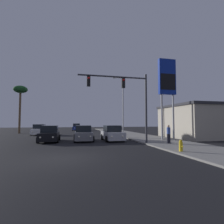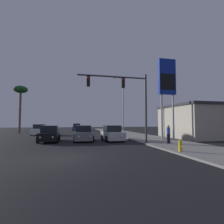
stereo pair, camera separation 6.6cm
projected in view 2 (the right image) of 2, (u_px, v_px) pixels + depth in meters
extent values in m
plane|color=black|center=(63.00, 159.00, 9.83)|extent=(120.00, 120.00, 0.00)
cube|color=gray|center=(146.00, 138.00, 21.67)|extent=(5.00, 60.00, 0.12)
cube|color=#B2A893|center=(207.00, 122.00, 23.26)|extent=(10.00, 8.00, 4.00)
cube|color=#2D2D33|center=(206.00, 106.00, 23.38)|extent=(10.30, 8.30, 0.30)
cube|color=slate|center=(83.00, 136.00, 19.05)|extent=(1.95, 4.26, 0.80)
cube|color=black|center=(83.00, 129.00, 19.24)|extent=(1.67, 2.06, 0.70)
cylinder|color=black|center=(75.00, 139.00, 17.56)|extent=(0.24, 0.64, 0.64)
cylinder|color=black|center=(93.00, 139.00, 17.96)|extent=(0.24, 0.64, 0.64)
cylinder|color=black|center=(75.00, 137.00, 20.10)|extent=(0.24, 0.64, 0.64)
cylinder|color=black|center=(90.00, 137.00, 20.50)|extent=(0.24, 0.64, 0.64)
sphere|color=#F2EACC|center=(79.00, 137.00, 16.86)|extent=(0.18, 0.18, 0.18)
sphere|color=#F2EACC|center=(90.00, 137.00, 17.11)|extent=(0.18, 0.18, 0.18)
cube|color=black|center=(49.00, 136.00, 18.32)|extent=(1.87, 4.23, 0.80)
cube|color=black|center=(50.00, 129.00, 18.51)|extent=(1.63, 2.02, 0.70)
cylinder|color=black|center=(38.00, 140.00, 16.84)|extent=(0.24, 0.64, 0.64)
cylinder|color=black|center=(57.00, 140.00, 17.24)|extent=(0.24, 0.64, 0.64)
cylinder|color=black|center=(42.00, 138.00, 19.38)|extent=(0.24, 0.64, 0.64)
cylinder|color=black|center=(59.00, 137.00, 19.78)|extent=(0.24, 0.64, 0.64)
sphere|color=#F2EACC|center=(40.00, 137.00, 16.14)|extent=(0.18, 0.18, 0.18)
sphere|color=#F2EACC|center=(53.00, 137.00, 16.39)|extent=(0.18, 0.18, 0.18)
cube|color=#B7B7BC|center=(112.00, 135.00, 19.28)|extent=(1.91, 4.25, 0.80)
cube|color=black|center=(112.00, 129.00, 19.47)|extent=(1.65, 2.04, 0.70)
cylinder|color=black|center=(106.00, 139.00, 17.80)|extent=(0.24, 0.64, 0.64)
cylinder|color=black|center=(123.00, 139.00, 18.20)|extent=(0.24, 0.64, 0.64)
cylinder|color=black|center=(102.00, 137.00, 20.33)|extent=(0.24, 0.64, 0.64)
cylinder|color=black|center=(117.00, 137.00, 20.73)|extent=(0.24, 0.64, 0.64)
sphere|color=#F2EACC|center=(111.00, 137.00, 17.10)|extent=(0.18, 0.18, 0.18)
sphere|color=#F2EACC|center=(122.00, 136.00, 17.34)|extent=(0.18, 0.18, 0.18)
cube|color=navy|center=(77.00, 128.00, 42.58)|extent=(1.95, 4.26, 0.80)
cube|color=black|center=(77.00, 125.00, 42.77)|extent=(1.67, 2.06, 0.70)
cylinder|color=black|center=(73.00, 129.00, 41.10)|extent=(0.24, 0.64, 0.64)
cylinder|color=black|center=(81.00, 129.00, 41.50)|extent=(0.24, 0.64, 0.64)
cylinder|color=black|center=(73.00, 129.00, 43.63)|extent=(0.24, 0.64, 0.64)
cylinder|color=black|center=(80.00, 129.00, 44.03)|extent=(0.24, 0.64, 0.64)
sphere|color=#F2EACC|center=(74.00, 128.00, 40.40)|extent=(0.18, 0.18, 0.18)
sphere|color=#F2EACC|center=(79.00, 128.00, 40.64)|extent=(0.18, 0.18, 0.18)
cube|color=silver|center=(39.00, 131.00, 27.99)|extent=(1.81, 4.20, 0.80)
cube|color=black|center=(39.00, 126.00, 28.18)|extent=(1.61, 2.00, 0.70)
cylinder|color=black|center=(31.00, 133.00, 26.51)|extent=(0.24, 0.64, 0.64)
cylinder|color=black|center=(44.00, 133.00, 26.91)|extent=(0.24, 0.64, 0.64)
cylinder|color=black|center=(35.00, 132.00, 29.05)|extent=(0.24, 0.64, 0.64)
cylinder|color=black|center=(46.00, 132.00, 29.45)|extent=(0.24, 0.64, 0.64)
sphere|color=#F2EACC|center=(32.00, 132.00, 25.81)|extent=(0.18, 0.18, 0.18)
sphere|color=#F2EACC|center=(41.00, 132.00, 26.06)|extent=(0.18, 0.18, 0.18)
cylinder|color=#38383D|center=(146.00, 108.00, 16.57)|extent=(0.20, 0.20, 6.50)
cylinder|color=#38383D|center=(113.00, 77.00, 16.01)|extent=(6.43, 0.14, 0.14)
cube|color=black|center=(123.00, 83.00, 16.20)|extent=(0.30, 0.24, 0.90)
sphere|color=red|center=(123.00, 80.00, 16.08)|extent=(0.20, 0.20, 0.20)
cube|color=black|center=(88.00, 81.00, 15.48)|extent=(0.30, 0.24, 0.90)
sphere|color=red|center=(88.00, 78.00, 15.36)|extent=(0.20, 0.20, 0.20)
cylinder|color=#99999E|center=(123.00, 106.00, 27.25)|extent=(0.18, 0.18, 9.00)
cylinder|color=#99999E|center=(119.00, 78.00, 27.34)|extent=(1.40, 0.10, 0.10)
ellipsoid|color=silver|center=(114.00, 78.00, 27.18)|extent=(0.50, 0.24, 0.20)
cylinder|color=#99999E|center=(162.00, 117.00, 19.14)|extent=(0.20, 0.20, 5.00)
cylinder|color=#99999E|center=(173.00, 117.00, 19.45)|extent=(0.20, 0.20, 5.00)
cube|color=navy|center=(167.00, 77.00, 19.55)|extent=(2.00, 0.40, 4.00)
cube|color=black|center=(168.00, 82.00, 19.31)|extent=(1.80, 0.03, 1.80)
cylinder|color=gold|center=(180.00, 147.00, 11.56)|extent=(0.24, 0.24, 0.60)
sphere|color=gold|center=(180.00, 141.00, 11.59)|extent=(0.20, 0.20, 0.20)
cylinder|color=gold|center=(182.00, 147.00, 11.40)|extent=(0.08, 0.10, 0.08)
cylinder|color=#23232D|center=(168.00, 139.00, 15.81)|extent=(0.16, 0.16, 0.85)
cylinder|color=#23232D|center=(169.00, 139.00, 15.85)|extent=(0.16, 0.16, 0.85)
cylinder|color=#334C99|center=(168.00, 131.00, 15.87)|extent=(0.32, 0.32, 0.60)
sphere|color=tan|center=(168.00, 126.00, 15.89)|extent=(0.22, 0.22, 0.22)
cylinder|color=brown|center=(20.00, 113.00, 31.47)|extent=(0.36, 0.36, 7.49)
ellipsoid|color=#1E5123|center=(21.00, 89.00, 31.70)|extent=(2.40, 2.40, 1.32)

